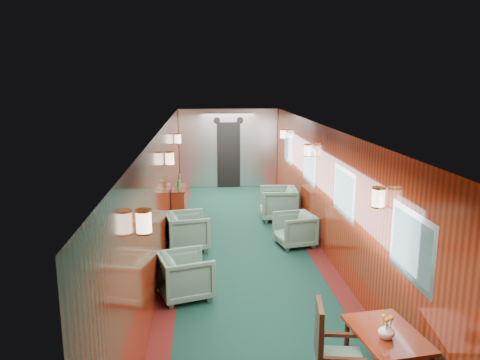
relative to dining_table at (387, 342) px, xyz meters
The scene contains 12 objects.
room 4.23m from the dining_table, 105.46° to the left, with size 12.00×12.10×2.40m.
bulkhead 9.94m from the dining_table, 96.32° to the left, with size 2.98×0.17×2.39m.
windows_right 4.31m from the dining_table, 84.61° to the left, with size 0.02×8.60×0.80m.
wall_sconces 4.80m from the dining_table, 103.60° to the left, with size 2.97×7.97×0.25m.
dining_table is the anchor object (origin of this frame).
side_chair 0.62m from the dining_table, behind, with size 0.54×0.56×1.07m.
credenza 6.55m from the dining_table, 111.80° to the left, with size 0.30×0.97×1.14m.
flower_vase 0.23m from the dining_table, 117.57° to the right, with size 0.16×0.16×0.17m, color silver.
armchair_left_near 3.23m from the dining_table, 132.15° to the left, with size 0.74×0.76×0.69m, color #1B4036.
armchair_left_far 4.98m from the dining_table, 116.15° to the left, with size 0.77×0.80×0.72m, color #1B4036.
armchair_right_near 4.50m from the dining_table, 91.01° to the left, with size 0.70×0.72×0.66m, color #1B4036.
armchair_right_far 6.30m from the dining_table, 91.09° to the left, with size 0.82×0.85×0.77m, color #1B4036.
Camera 1 is at (-0.78, -8.20, 3.24)m, focal length 35.00 mm.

